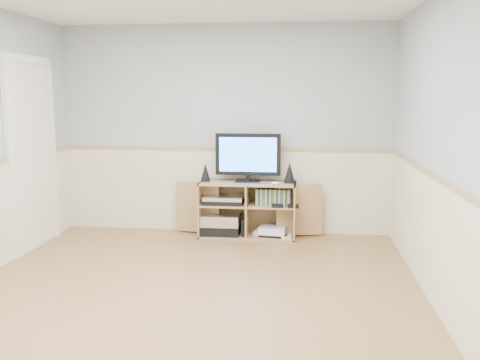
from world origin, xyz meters
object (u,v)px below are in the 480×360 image
Objects in this scene: media_cabinet at (248,208)px; monitor at (248,156)px; keyboard at (259,184)px; game_consoles at (272,231)px.

media_cabinet is 0.63m from monitor.
media_cabinet is at bearing 118.34° from keyboard.
monitor reaches higher than game_consoles.
game_consoles is at bearing -11.76° from monitor.
game_consoles is at bearing 32.23° from keyboard.
monitor is (-0.00, -0.00, 0.63)m from media_cabinet.
keyboard reaches higher than media_cabinet.
media_cabinet is 0.40m from game_consoles.
media_cabinet is at bearing 90.00° from monitor.
monitor is at bearing 118.92° from keyboard.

